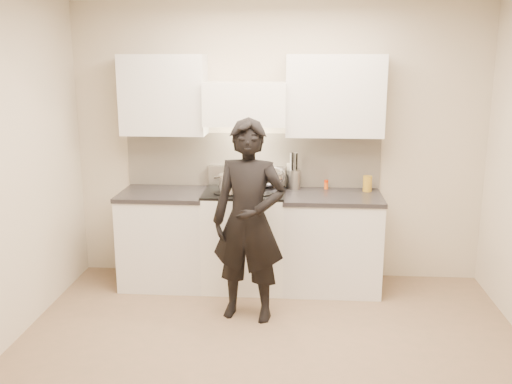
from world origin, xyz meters
TOP-DOWN VIEW (x-y plane):
  - ground_plane at (0.00, 0.00)m, footprint 4.00×4.00m
  - room_shell at (-0.06, 0.37)m, footprint 4.04×3.54m
  - stove at (-0.30, 1.42)m, footprint 0.76×0.65m
  - counter_right at (0.53, 1.43)m, footprint 0.92×0.67m
  - counter_left at (-1.08, 1.43)m, footprint 0.82×0.67m
  - wok at (-0.10, 1.55)m, footprint 0.36×0.45m
  - stock_pot at (-0.40, 1.30)m, footprint 0.34×0.32m
  - utensil_crock at (0.16, 1.64)m, footprint 0.13×0.13m
  - spice_jar at (0.48, 1.66)m, footprint 0.04×0.04m
  - oil_glass at (0.87, 1.59)m, footprint 0.09×0.09m
  - person at (-0.20, 0.72)m, footprint 0.69×0.52m

SIDE VIEW (x-z plane):
  - ground_plane at x=0.00m, z-range 0.00..0.00m
  - counter_right at x=0.53m, z-range 0.00..0.92m
  - counter_left at x=-1.08m, z-range 0.00..0.92m
  - stove at x=-0.30m, z-range 0.00..0.95m
  - person at x=-0.20m, z-range 0.00..1.70m
  - spice_jar at x=0.48m, z-range 0.92..1.01m
  - oil_glass at x=0.87m, z-range 0.92..1.07m
  - utensil_crock at x=0.16m, z-range 0.85..1.21m
  - stock_pot at x=-0.40m, z-range 0.96..1.13m
  - wok at x=-0.10m, z-range 0.91..1.20m
  - room_shell at x=-0.06m, z-range 0.25..2.95m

